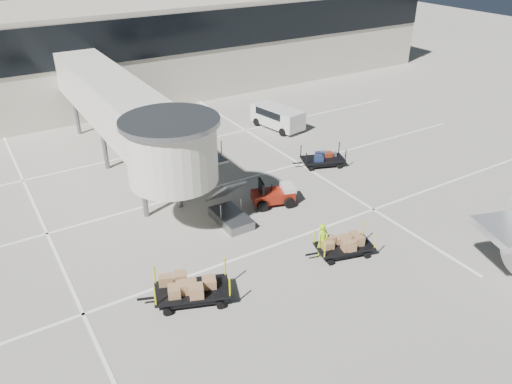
% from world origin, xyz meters
% --- Properties ---
extents(ground, '(140.00, 140.00, 0.00)m').
position_xyz_m(ground, '(0.00, 0.00, 0.00)').
color(ground, '#B6AFA3').
rests_on(ground, ground).
extents(lane_markings, '(40.00, 30.00, 0.02)m').
position_xyz_m(lane_markings, '(-0.67, 9.33, 0.01)').
color(lane_markings, white).
rests_on(lane_markings, ground).
extents(terminal, '(64.00, 12.11, 15.20)m').
position_xyz_m(terminal, '(-0.35, 29.94, 4.11)').
color(terminal, beige).
rests_on(terminal, ground).
extents(jet_bridge, '(5.70, 20.40, 6.03)m').
position_xyz_m(jet_bridge, '(-3.97, 12.26, 4.28)').
color(jet_bridge, silver).
rests_on(jet_bridge, ground).
extents(baggage_tug, '(2.60, 2.09, 1.56)m').
position_xyz_m(baggage_tug, '(1.63, 5.45, 0.57)').
color(baggage_tug, maroon).
rests_on(baggage_tug, ground).
extents(suitcase_cart, '(3.42, 2.22, 1.32)m').
position_xyz_m(suitcase_cart, '(7.05, 7.96, 0.46)').
color(suitcase_cart, black).
rests_on(suitcase_cart, ground).
extents(box_cart_near, '(3.38, 1.99, 1.30)m').
position_xyz_m(box_cart_near, '(1.69, -0.42, 0.53)').
color(box_cart_near, black).
rests_on(box_cart_near, ground).
extents(box_cart_far, '(3.89, 2.57, 1.51)m').
position_xyz_m(box_cart_far, '(-5.73, 0.43, 0.60)').
color(box_cart_far, black).
rests_on(box_cart_far, ground).
extents(ground_worker, '(0.67, 0.48, 1.74)m').
position_xyz_m(ground_worker, '(0.86, 0.15, 0.87)').
color(ground_worker, '#9DD716').
rests_on(ground_worker, ground).
extents(minivan, '(2.53, 4.57, 1.64)m').
position_xyz_m(minivan, '(8.32, 15.26, 0.98)').
color(minivan, silver).
rests_on(minivan, ground).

